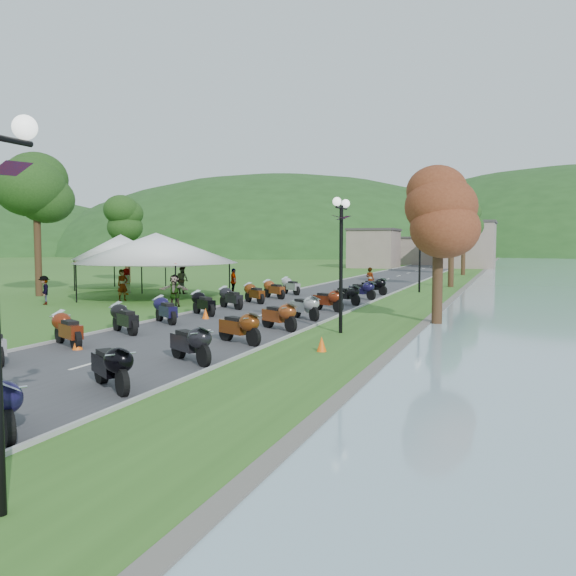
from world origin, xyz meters
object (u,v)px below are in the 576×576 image
(vendor_tent_main, at_px, (157,266))
(pedestrian_c, at_px, (45,305))
(pedestrian_b, at_px, (182,294))
(pedestrian_a, at_px, (123,301))

(vendor_tent_main, distance_m, pedestrian_c, 6.65)
(vendor_tent_main, xyz_separation_m, pedestrian_c, (-4.10, -4.84, -2.00))
(pedestrian_b, bearing_deg, vendor_tent_main, 118.53)
(vendor_tent_main, xyz_separation_m, pedestrian_b, (-0.69, 4.16, -2.00))
(vendor_tent_main, height_order, pedestrian_b, vendor_tent_main)
(vendor_tent_main, bearing_deg, pedestrian_b, 99.38)
(pedestrian_a, bearing_deg, pedestrian_c, 165.77)
(vendor_tent_main, height_order, pedestrian_c, vendor_tent_main)
(pedestrian_b, relative_size, pedestrian_c, 1.16)
(pedestrian_b, bearing_deg, pedestrian_a, 101.50)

